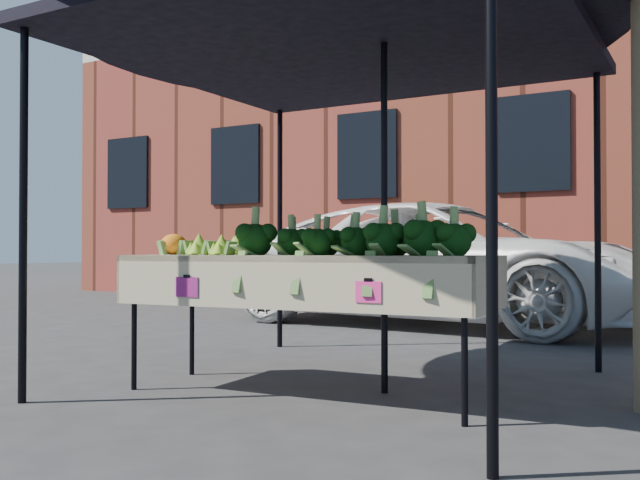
% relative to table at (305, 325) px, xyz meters
% --- Properties ---
extents(ground, '(90.00, 90.00, 0.00)m').
position_rel_table_xyz_m(ground, '(0.17, -0.15, -0.45)').
color(ground, '#2A2A2C').
extents(table, '(2.44, 0.94, 0.90)m').
position_rel_table_xyz_m(table, '(0.00, 0.00, 0.00)').
color(table, tan).
rests_on(table, ground).
extents(canopy, '(3.16, 3.16, 2.74)m').
position_rel_table_xyz_m(canopy, '(0.05, 0.42, 0.92)').
color(canopy, black).
rests_on(canopy, ground).
extents(broccoli_heap, '(1.54, 0.57, 0.26)m').
position_rel_table_xyz_m(broccoli_heap, '(0.36, 0.03, 0.58)').
color(broccoli_heap, black).
rests_on(broccoli_heap, table).
extents(romanesco_cluster, '(0.43, 0.57, 0.20)m').
position_rel_table_xyz_m(romanesco_cluster, '(-0.66, 0.04, 0.55)').
color(romanesco_cluster, '#95BC31').
rests_on(romanesco_cluster, table).
extents(cauliflower_pair, '(0.20, 0.20, 0.18)m').
position_rel_table_xyz_m(cauliflower_pair, '(-1.05, -0.05, 0.54)').
color(cauliflower_pair, orange).
rests_on(cauliflower_pair, table).
extents(vehicle, '(1.79, 2.71, 5.57)m').
position_rel_table_xyz_m(vehicle, '(-0.72, 4.69, 2.33)').
color(vehicle, white).
rests_on(vehicle, ground).
extents(building_left, '(12.00, 8.00, 9.00)m').
position_rel_table_xyz_m(building_left, '(-4.83, 11.85, 4.05)').
color(building_left, brown).
rests_on(building_left, ground).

